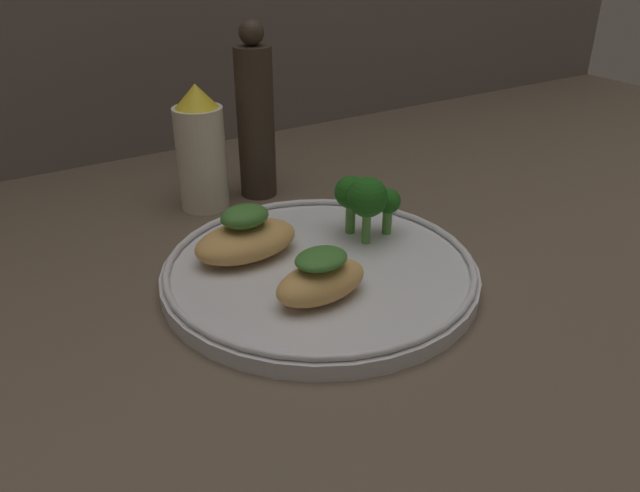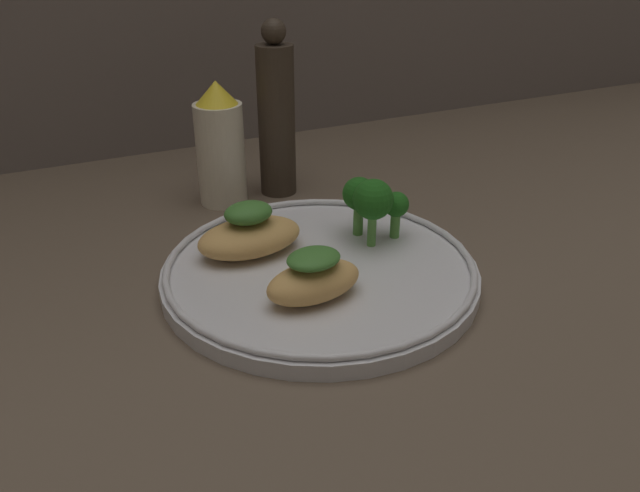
{
  "view_description": "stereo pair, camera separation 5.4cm",
  "coord_description": "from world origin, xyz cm",
  "px_view_note": "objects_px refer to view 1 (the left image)",
  "views": [
    {
      "loc": [
        -25.25,
        -40.39,
        28.65
      ],
      "look_at": [
        0.0,
        0.0,
        3.4
      ],
      "focal_mm": 35.0,
      "sensor_mm": 36.0,
      "label": 1
    },
    {
      "loc": [
        -20.53,
        -42.99,
        28.65
      ],
      "look_at": [
        0.0,
        0.0,
        3.4
      ],
      "focal_mm": 35.0,
      "sensor_mm": 36.0,
      "label": 2
    }
  ],
  "objects_px": {
    "plate": "(320,270)",
    "pepper_grinder": "(256,118)",
    "sauce_bottle": "(201,150)",
    "broccoli_bunch": "(365,198)"
  },
  "relations": [
    {
      "from": "plate",
      "to": "broccoli_bunch",
      "type": "bearing_deg",
      "value": 20.7
    },
    {
      "from": "pepper_grinder",
      "to": "plate",
      "type": "bearing_deg",
      "value": -102.05
    },
    {
      "from": "plate",
      "to": "sauce_bottle",
      "type": "relative_size",
      "value": 2.04
    },
    {
      "from": "plate",
      "to": "pepper_grinder",
      "type": "distance_m",
      "value": 0.22
    },
    {
      "from": "pepper_grinder",
      "to": "sauce_bottle",
      "type": "bearing_deg",
      "value": 180.0
    },
    {
      "from": "broccoli_bunch",
      "to": "sauce_bottle",
      "type": "height_order",
      "value": "sauce_bottle"
    },
    {
      "from": "sauce_bottle",
      "to": "pepper_grinder",
      "type": "distance_m",
      "value": 0.07
    },
    {
      "from": "sauce_bottle",
      "to": "pepper_grinder",
      "type": "relative_size",
      "value": 0.7
    },
    {
      "from": "broccoli_bunch",
      "to": "sauce_bottle",
      "type": "bearing_deg",
      "value": 116.21
    },
    {
      "from": "broccoli_bunch",
      "to": "sauce_bottle",
      "type": "distance_m",
      "value": 0.2
    }
  ]
}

